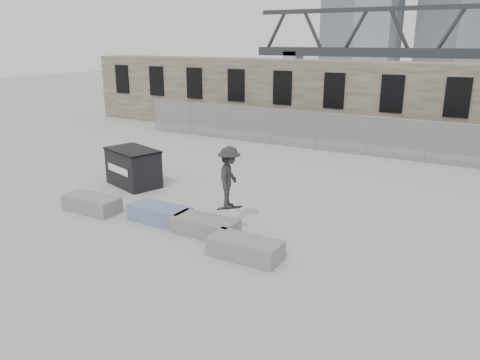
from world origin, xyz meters
name	(u,v)px	position (x,y,z in m)	size (l,w,h in m)	color
ground	(172,227)	(0.00, 0.00, 0.00)	(120.00, 120.00, 0.00)	#A6A6A2
stone_wall	(341,100)	(0.00, 16.24, 2.26)	(36.00, 2.58, 4.50)	brown
chainlink_fence	(317,131)	(0.00, 12.50, 1.04)	(22.06, 0.06, 2.02)	gray
planter_far_left	(92,203)	(-3.28, -0.22, 0.29)	(2.00, 0.90, 0.54)	gray
planter_center_left	(160,213)	(-0.62, 0.17, 0.29)	(2.00, 0.90, 0.54)	#355AA1
planter_center_right	(205,226)	(1.24, 0.04, 0.29)	(2.00, 0.90, 0.54)	gray
planter_offset	(245,248)	(3.04, -0.71, 0.29)	(2.00, 0.90, 0.54)	gray
dumpster	(133,167)	(-4.08, 2.78, 0.76)	(2.60, 2.03, 1.50)	black
skateboarder	(229,177)	(1.64, 0.79, 1.67)	(1.05, 1.39, 2.03)	#29292C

